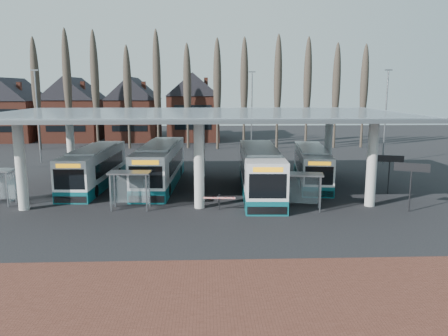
{
  "coord_description": "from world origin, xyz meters",
  "views": [
    {
      "loc": [
        0.53,
        -26.91,
        8.19
      ],
      "look_at": [
        1.89,
        7.0,
        1.97
      ],
      "focal_mm": 35.0,
      "sensor_mm": 36.0,
      "label": 1
    }
  ],
  "objects_px": {
    "bus_0": "(94,168)",
    "bus_3": "(312,166)",
    "shelter_1": "(130,182)",
    "shelter_2": "(302,183)",
    "bus_2": "(260,172)",
    "bus_1": "(160,165)"
  },
  "relations": [
    {
      "from": "bus_1",
      "to": "shelter_1",
      "type": "relative_size",
      "value": 4.5
    },
    {
      "from": "shelter_1",
      "to": "shelter_2",
      "type": "height_order",
      "value": "shelter_1"
    },
    {
      "from": "bus_3",
      "to": "shelter_1",
      "type": "height_order",
      "value": "bus_3"
    },
    {
      "from": "bus_2",
      "to": "bus_0",
      "type": "bearing_deg",
      "value": 170.59
    },
    {
      "from": "bus_0",
      "to": "shelter_1",
      "type": "height_order",
      "value": "bus_0"
    },
    {
      "from": "bus_0",
      "to": "shelter_2",
      "type": "relative_size",
      "value": 4.08
    },
    {
      "from": "bus_0",
      "to": "bus_3",
      "type": "bearing_deg",
      "value": 5.01
    },
    {
      "from": "bus_0",
      "to": "bus_1",
      "type": "distance_m",
      "value": 5.51
    },
    {
      "from": "bus_2",
      "to": "shelter_1",
      "type": "relative_size",
      "value": 4.55
    },
    {
      "from": "bus_0",
      "to": "bus_1",
      "type": "height_order",
      "value": "bus_1"
    },
    {
      "from": "bus_0",
      "to": "shelter_1",
      "type": "xyz_separation_m",
      "value": [
        4.25,
        -7.23,
        0.35
      ]
    },
    {
      "from": "bus_1",
      "to": "bus_2",
      "type": "bearing_deg",
      "value": -18.47
    },
    {
      "from": "bus_2",
      "to": "bus_1",
      "type": "bearing_deg",
      "value": 161.16
    },
    {
      "from": "shelter_1",
      "to": "bus_2",
      "type": "bearing_deg",
      "value": 27.28
    },
    {
      "from": "shelter_2",
      "to": "shelter_1",
      "type": "bearing_deg",
      "value": -172.38
    },
    {
      "from": "bus_1",
      "to": "bus_3",
      "type": "xyz_separation_m",
      "value": [
        13.19,
        0.44,
        -0.21
      ]
    },
    {
      "from": "bus_0",
      "to": "shelter_1",
      "type": "distance_m",
      "value": 8.39
    },
    {
      "from": "bus_1",
      "to": "bus_3",
      "type": "bearing_deg",
      "value": 4.91
    },
    {
      "from": "shelter_1",
      "to": "shelter_2",
      "type": "xyz_separation_m",
      "value": [
        11.73,
        -0.64,
        -0.06
      ]
    },
    {
      "from": "bus_3",
      "to": "bus_1",
      "type": "bearing_deg",
      "value": -170.12
    },
    {
      "from": "bus_2",
      "to": "bus_3",
      "type": "height_order",
      "value": "bus_2"
    },
    {
      "from": "bus_1",
      "to": "bus_3",
      "type": "relative_size",
      "value": 1.13
    }
  ]
}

